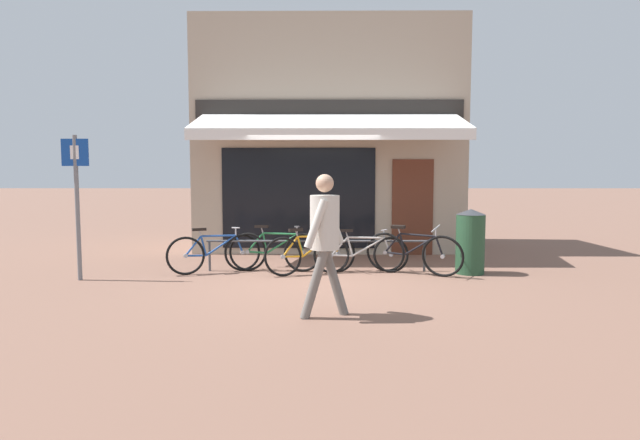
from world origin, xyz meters
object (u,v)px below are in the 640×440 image
(bicycle_green, at_px, (275,251))
(bicycle_black, at_px, (413,253))
(bicycle_blue, at_px, (214,252))
(pedestrian_adult, at_px, (325,230))
(parking_sign, at_px, (77,192))
(litter_bin, at_px, (470,241))
(bicycle_silver, at_px, (361,253))
(bicycle_orange, at_px, (311,253))

(bicycle_green, distance_m, bicycle_black, 2.47)
(bicycle_blue, bearing_deg, pedestrian_adult, -79.32)
(parking_sign, bearing_deg, litter_bin, 5.47)
(bicycle_silver, height_order, litter_bin, litter_bin)
(bicycle_blue, height_order, bicycle_black, bicycle_black)
(bicycle_orange, xyz_separation_m, bicycle_black, (1.79, -0.06, 0.02))
(bicycle_blue, bearing_deg, bicycle_silver, -23.62)
(pedestrian_adult, bearing_deg, bicycle_orange, -83.18)
(pedestrian_adult, distance_m, litter_bin, 3.82)
(litter_bin, bearing_deg, bicycle_orange, -178.92)
(bicycle_blue, relative_size, bicycle_silver, 0.92)
(bicycle_green, xyz_separation_m, bicycle_silver, (1.55, -0.14, -0.03))
(bicycle_black, bearing_deg, litter_bin, 33.11)
(bicycle_green, relative_size, bicycle_black, 1.05)
(bicycle_black, height_order, parking_sign, parking_sign)
(bicycle_silver, bearing_deg, bicycle_green, 171.05)
(bicycle_silver, xyz_separation_m, pedestrian_adult, (-0.65, -2.85, 0.71))
(bicycle_green, relative_size, pedestrian_adult, 0.98)
(bicycle_orange, xyz_separation_m, litter_bin, (2.82, 0.05, 0.21))
(bicycle_orange, relative_size, bicycle_silver, 0.95)
(bicycle_silver, bearing_deg, bicycle_orange, -175.96)
(bicycle_green, relative_size, bicycle_orange, 1.04)
(bicycle_silver, xyz_separation_m, parking_sign, (-4.71, -0.70, 1.11))
(pedestrian_adult, bearing_deg, parking_sign, -26.18)
(bicycle_green, height_order, pedestrian_adult, pedestrian_adult)
(bicycle_silver, xyz_separation_m, bicycle_black, (0.90, -0.18, 0.04))
(bicycle_blue, bearing_deg, parking_sign, 173.81)
(bicycle_blue, distance_m, bicycle_orange, 1.73)
(bicycle_orange, bearing_deg, bicycle_green, 135.89)
(bicycle_silver, bearing_deg, litter_bin, -5.74)
(bicycle_silver, relative_size, bicycle_black, 1.06)
(bicycle_blue, distance_m, bicycle_silver, 2.62)
(pedestrian_adult, bearing_deg, litter_bin, -131.04)
(bicycle_orange, height_order, bicycle_black, bicycle_black)
(litter_bin, distance_m, parking_sign, 6.72)
(bicycle_black, bearing_deg, parking_sign, -147.78)
(bicycle_green, bearing_deg, bicycle_silver, -0.78)
(bicycle_black, height_order, litter_bin, litter_bin)
(bicycle_blue, xyz_separation_m, parking_sign, (-2.09, -0.68, 1.10))
(bicycle_orange, distance_m, litter_bin, 2.83)
(bicycle_black, xyz_separation_m, pedestrian_adult, (-1.55, -2.67, 0.67))
(bicycle_black, distance_m, pedestrian_adult, 3.16)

